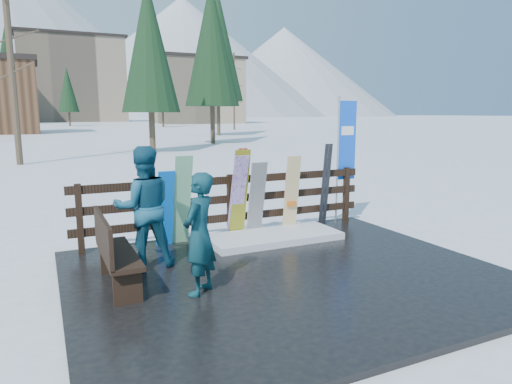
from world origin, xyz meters
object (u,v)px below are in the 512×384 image
bench (113,250)px  person_front (199,234)px  snowboard_2 (240,194)px  snowboard_3 (238,197)px  snowboard_5 (291,194)px  person_back (144,207)px  snowboard_1 (182,201)px  rental_flag (345,145)px  snowboard_4 (257,199)px  snowboard_0 (165,209)px

bench → person_front: 1.18m
snowboard_2 → person_front: snowboard_2 is taller
snowboard_3 → snowboard_5: 1.11m
person_back → snowboard_1: bearing=-130.3°
rental_flag → snowboard_3: bearing=-173.9°
snowboard_2 → rental_flag: bearing=6.2°
snowboard_1 → snowboard_2: 1.07m
snowboard_4 → person_front: size_ratio=0.91×
snowboard_1 → snowboard_4: (1.40, 0.00, -0.09)m
bench → snowboard_0: snowboard_0 is taller
bench → rental_flag: (4.90, 1.78, 1.09)m
snowboard_2 → snowboard_4: bearing=-0.0°
snowboard_3 → person_back: size_ratio=0.89×
rental_flag → bench: bearing=-160.0°
snowboard_1 → snowboard_3: size_ratio=1.02×
snowboard_1 → person_front: snowboard_1 is taller
snowboard_4 → rental_flag: rental_flag is taller
snowboard_3 → snowboard_4: 0.38m
bench → snowboard_4: 3.16m
snowboard_3 → snowboard_2: bearing=0.0°
snowboard_0 → person_back: bearing=-122.2°
snowboard_2 → snowboard_4: (0.34, -0.00, -0.12)m
snowboard_4 → person_back: bearing=-159.6°
snowboard_5 → person_back: person_back is taller
snowboard_3 → person_back: bearing=-155.9°
snowboard_1 → snowboard_5: size_ratio=1.10×
snowboard_0 → snowboard_3: bearing=0.0°
snowboard_2 → snowboard_4: 0.36m
snowboard_4 → person_back: 2.37m
bench → snowboard_0: 1.86m
snowboard_2 → snowboard_3: size_ratio=1.04×
snowboard_0 → snowboard_4: (1.69, 0.00, 0.03)m
snowboard_3 → person_front: (-1.43, -2.15, 0.01)m
bench → snowboard_5: (3.50, 1.51, 0.22)m
snowboard_2 → person_back: (-1.87, -0.82, 0.08)m
bench → snowboard_3: bearing=32.3°
bench → person_front: (0.97, -0.63, 0.26)m
person_front → bench: bearing=-77.5°
snowboard_5 → person_back: (-2.95, -0.82, 0.16)m
bench → snowboard_1: 2.06m
rental_flag → person_back: rental_flag is taller
snowboard_2 → person_back: bearing=-156.3°
snowboard_5 → person_front: size_ratio=0.96×
person_back → person_front: bearing=111.4°
person_front → person_back: bearing=-117.0°
snowboard_4 → snowboard_1: bearing=-180.0°
snowboard_0 → snowboard_2: 1.36m
bench → snowboard_0: (1.07, 1.51, 0.15)m
person_back → rental_flag: bearing=-161.6°
snowboard_3 → person_front: bearing=-123.6°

